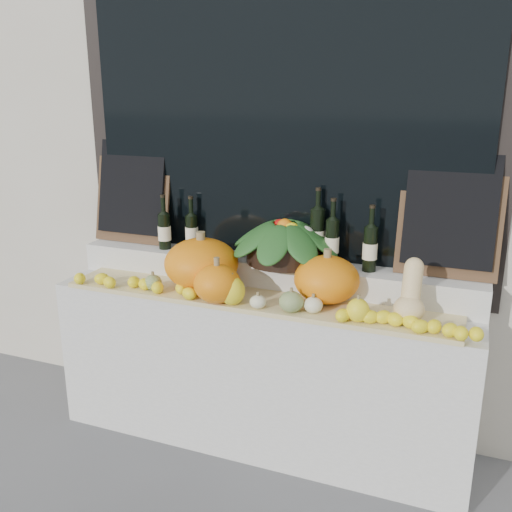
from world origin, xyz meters
TOP-DOWN VIEW (x-y plane):
  - storefront_facade at (0.00, 2.25)m, footprint 7.00×0.94m
  - display_sill at (0.00, 1.52)m, footprint 2.30×0.55m
  - rear_tier at (0.00, 1.68)m, footprint 2.30×0.25m
  - straw_bedding at (0.00, 1.40)m, footprint 2.10×0.32m
  - pumpkin_left at (-0.32, 1.45)m, footprint 0.47×0.47m
  - pumpkin_right at (0.37, 1.49)m, footprint 0.43×0.43m
  - pumpkin_center at (-0.15, 1.28)m, footprint 0.29×0.29m
  - butternut_squash at (0.79, 1.40)m, footprint 0.14×0.21m
  - decorative_gourds at (0.09, 1.30)m, footprint 1.22×0.16m
  - lemon_heap at (0.00, 1.29)m, footprint 2.20×0.16m
  - produce_bowl at (0.09, 1.66)m, footprint 0.64×0.64m
  - wine_bottle_far_left at (-0.66, 1.65)m, footprint 0.08×0.08m
  - wine_bottle_near_left at (-0.51, 1.70)m, footprint 0.08×0.08m
  - wine_bottle_tall at (0.25, 1.71)m, footprint 0.08×0.08m
  - wine_bottle_near_right at (0.34, 1.68)m, footprint 0.08×0.08m
  - wine_bottle_far_right at (0.55, 1.66)m, footprint 0.08×0.08m
  - chalkboard_left at (-0.92, 1.74)m, footprint 0.50×0.15m
  - chalkboard_right at (0.92, 1.74)m, footprint 0.50×0.15m

SIDE VIEW (x-z plane):
  - display_sill at x=0.00m, z-range 0.00..0.88m
  - straw_bedding at x=0.00m, z-range 0.88..0.90m
  - lemon_heap at x=0.00m, z-range 0.91..0.97m
  - rear_tier at x=0.00m, z-range 0.88..1.04m
  - decorative_gourds at x=0.09m, z-range 0.88..1.05m
  - pumpkin_center at x=-0.15m, z-range 0.91..1.10m
  - pumpkin_right at x=0.37m, z-range 0.91..1.15m
  - butternut_squash at x=0.79m, z-range 0.88..1.17m
  - pumpkin_left at x=-0.32m, z-range 0.91..1.18m
  - wine_bottle_near_left at x=-0.51m, z-range 0.99..1.30m
  - wine_bottle_far_left at x=-0.66m, z-range 0.99..1.31m
  - produce_bowl at x=0.09m, z-range 1.04..1.29m
  - wine_bottle_far_right at x=0.55m, z-range 0.99..1.34m
  - wine_bottle_near_right at x=0.34m, z-range 0.99..1.36m
  - wine_bottle_tall at x=0.25m, z-range 0.99..1.40m
  - chalkboard_left at x=-0.92m, z-range 1.05..1.66m
  - chalkboard_right at x=0.92m, z-range 1.05..1.66m
  - storefront_facade at x=0.00m, z-range 0.00..4.50m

